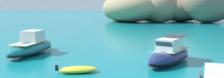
% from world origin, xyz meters
% --- Properties ---
extents(islet_large, '(28.62, 24.96, 10.83)m').
position_xyz_m(islet_large, '(4.00, 67.15, 4.48)').
color(islet_large, '#756651').
rests_on(islet_large, ground).
extents(islet_small, '(22.76, 22.12, 8.02)m').
position_xyz_m(islet_small, '(-10.98, 64.83, 3.71)').
color(islet_small, '#9E8966').
rests_on(islet_small, ground).
extents(motorboat_navy, '(3.63, 6.94, 2.09)m').
position_xyz_m(motorboat_navy, '(4.66, 13.73, 0.67)').
color(motorboat_navy, navy).
rests_on(motorboat_navy, ground).
extents(motorboat_teal, '(3.04, 7.56, 2.17)m').
position_xyz_m(motorboat_teal, '(-7.88, 13.67, 0.73)').
color(motorboat_teal, '#19727A').
rests_on(motorboat_teal, ground).
extents(dinghy_tender, '(2.81, 2.20, 0.58)m').
position_xyz_m(dinghy_tender, '(-0.84, 8.71, 0.22)').
color(dinghy_tender, yellow).
rests_on(dinghy_tender, ground).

